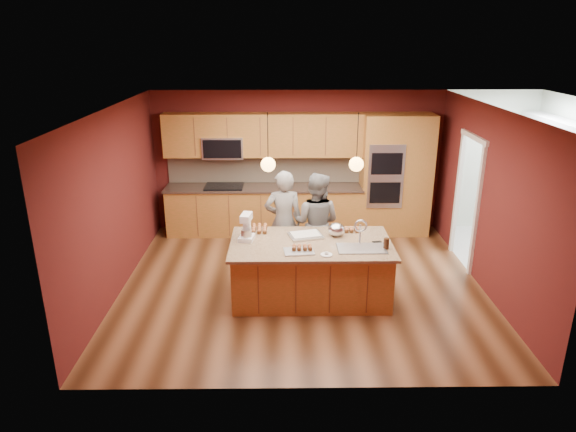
{
  "coord_description": "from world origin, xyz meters",
  "views": [
    {
      "loc": [
        -0.3,
        -7.17,
        3.67
      ],
      "look_at": [
        -0.22,
        -0.1,
        1.16
      ],
      "focal_mm": 32.0,
      "sensor_mm": 36.0,
      "label": 1
    }
  ],
  "objects_px": {
    "mixing_bowl": "(336,230)",
    "island": "(312,269)",
    "person_right": "(316,223)",
    "person_left": "(284,222)",
    "stand_mixer": "(247,229)"
  },
  "relations": [
    {
      "from": "person_left",
      "to": "person_right",
      "type": "distance_m",
      "value": 0.52
    },
    {
      "from": "island",
      "to": "person_right",
      "type": "xyz_separation_m",
      "value": [
        0.11,
        0.9,
        0.38
      ]
    },
    {
      "from": "mixing_bowl",
      "to": "stand_mixer",
      "type": "bearing_deg",
      "value": -174.62
    },
    {
      "from": "stand_mixer",
      "to": "mixing_bowl",
      "type": "relative_size",
      "value": 1.59
    },
    {
      "from": "island",
      "to": "person_right",
      "type": "height_order",
      "value": "person_right"
    },
    {
      "from": "island",
      "to": "person_right",
      "type": "relative_size",
      "value": 1.41
    },
    {
      "from": "island",
      "to": "person_right",
      "type": "bearing_deg",
      "value": 82.98
    },
    {
      "from": "person_left",
      "to": "person_right",
      "type": "relative_size",
      "value": 1.02
    },
    {
      "from": "mixing_bowl",
      "to": "person_right",
      "type": "bearing_deg",
      "value": 111.94
    },
    {
      "from": "stand_mixer",
      "to": "mixing_bowl",
      "type": "xyz_separation_m",
      "value": [
        1.32,
        0.12,
        -0.07
      ]
    },
    {
      "from": "person_left",
      "to": "island",
      "type": "bearing_deg",
      "value": 110.29
    },
    {
      "from": "island",
      "to": "person_left",
      "type": "relative_size",
      "value": 1.38
    },
    {
      "from": "person_right",
      "to": "mixing_bowl",
      "type": "xyz_separation_m",
      "value": [
        0.26,
        -0.65,
        0.13
      ]
    },
    {
      "from": "mixing_bowl",
      "to": "island",
      "type": "bearing_deg",
      "value": -145.21
    },
    {
      "from": "stand_mixer",
      "to": "mixing_bowl",
      "type": "distance_m",
      "value": 1.32
    }
  ]
}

